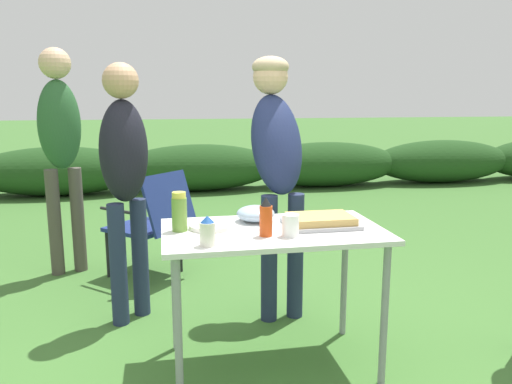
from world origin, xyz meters
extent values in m
plane|color=#3D6B2D|center=(0.00, 0.00, 0.00)|extent=(60.00, 60.00, 0.00)
ellipsoid|color=#1E4219|center=(-2.00, 5.10, 0.35)|extent=(2.40, 0.90, 0.69)
ellipsoid|color=#1E4219|center=(0.00, 5.10, 0.35)|extent=(2.40, 0.90, 0.69)
ellipsoid|color=#1E4219|center=(2.00, 5.10, 0.35)|extent=(2.40, 0.90, 0.69)
ellipsoid|color=#1E4219|center=(4.00, 5.10, 0.35)|extent=(2.40, 0.90, 0.69)
cube|color=silver|center=(0.00, 0.00, 0.73)|extent=(1.10, 0.64, 0.02)
cylinder|color=gray|center=(-0.49, -0.27, 0.36)|extent=(0.04, 0.04, 0.71)
cylinder|color=gray|center=(0.49, -0.27, 0.36)|extent=(0.04, 0.04, 0.71)
cylinder|color=gray|center=(-0.49, 0.27, 0.36)|extent=(0.04, 0.04, 0.71)
cylinder|color=gray|center=(0.49, 0.27, 0.36)|extent=(0.04, 0.04, 0.71)
cube|color=#9E9EA3|center=(0.25, 0.01, 0.75)|extent=(0.36, 0.27, 0.02)
cube|color=tan|center=(0.25, 0.01, 0.78)|extent=(0.32, 0.23, 0.04)
cylinder|color=white|center=(-0.31, 0.07, 0.75)|extent=(0.21, 0.21, 0.02)
ellipsoid|color=#99B2CC|center=(-0.06, 0.17, 0.78)|extent=(0.20, 0.20, 0.08)
cylinder|color=white|center=(0.05, -0.14, 0.79)|extent=(0.08, 0.08, 0.10)
cylinder|color=silver|center=(-0.35, -0.22, 0.79)|extent=(0.07, 0.07, 0.11)
cone|color=#194793|center=(-0.35, -0.22, 0.86)|extent=(0.06, 0.06, 0.03)
cylinder|color=olive|center=(-0.46, 0.05, 0.82)|extent=(0.08, 0.08, 0.17)
cylinder|color=#D1CC47|center=(-0.46, 0.05, 0.92)|extent=(0.07, 0.07, 0.03)
cylinder|color=#CC4214|center=(-0.06, -0.12, 0.81)|extent=(0.06, 0.06, 0.15)
cone|color=black|center=(-0.06, -0.12, 0.91)|extent=(0.05, 0.05, 0.04)
cylinder|color=#232D4C|center=(0.10, 0.54, 0.40)|extent=(0.10, 0.10, 0.80)
cylinder|color=#232D4C|center=(0.27, 0.56, 0.40)|extent=(0.10, 0.10, 0.80)
ellipsoid|color=navy|center=(0.17, 0.67, 1.10)|extent=(0.37, 0.49, 0.69)
sphere|color=#DBAD89|center=(0.16, 0.79, 1.51)|extent=(0.22, 0.22, 0.22)
ellipsoid|color=tan|center=(0.16, 0.79, 1.57)|extent=(0.23, 0.23, 0.13)
cylinder|color=#4C473D|center=(-1.38, 1.66, 0.42)|extent=(0.10, 0.10, 0.84)
cylinder|color=#4C473D|center=(-1.21, 1.72, 0.42)|extent=(0.10, 0.10, 0.84)
ellipsoid|color=#28562D|center=(-1.30, 1.69, 1.18)|extent=(0.38, 0.32, 0.68)
sphere|color=#DBAD89|center=(-1.30, 1.69, 1.64)|extent=(0.23, 0.23, 0.23)
cylinder|color=#232D4C|center=(-0.82, 0.65, 0.38)|extent=(0.10, 0.10, 0.76)
cylinder|color=#232D4C|center=(-0.69, 0.78, 0.38)|extent=(0.10, 0.10, 0.76)
ellipsoid|color=black|center=(-0.76, 0.72, 1.07)|extent=(0.39, 0.39, 0.62)
sphere|color=tan|center=(-0.76, 0.72, 1.48)|extent=(0.21, 0.21, 0.21)
cube|color=navy|center=(-0.69, 1.52, 0.39)|extent=(0.65, 0.65, 0.03)
cube|color=navy|center=(-0.49, 1.33, 0.61)|extent=(0.43, 0.45, 0.44)
cylinder|color=black|center=(-0.68, 1.24, 0.19)|extent=(0.02, 0.02, 0.38)
cylinder|color=black|center=(-0.41, 1.53, 0.19)|extent=(0.02, 0.02, 0.38)
cylinder|color=black|center=(-0.98, 1.51, 0.19)|extent=(0.02, 0.02, 0.38)
cylinder|color=black|center=(-0.70, 1.81, 0.19)|extent=(0.02, 0.02, 0.38)
cylinder|color=black|center=(-0.85, 1.36, 0.56)|extent=(0.32, 0.30, 0.02)
cylinder|color=black|center=(-0.54, 1.69, 0.56)|extent=(0.32, 0.30, 0.02)
camera|label=1|loc=(-0.53, -2.35, 1.39)|focal=35.00mm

